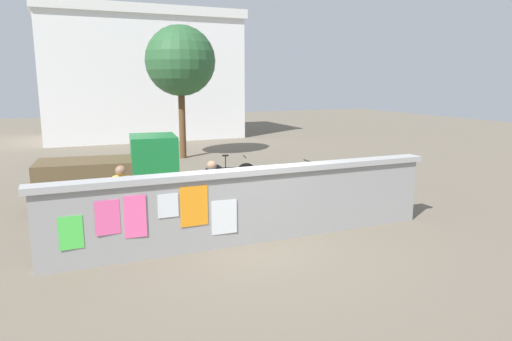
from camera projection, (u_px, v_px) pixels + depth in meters
The scene contains 10 objects.
ground at pixel (167, 173), 16.89m from camera, with size 60.00×60.00×0.00m, color #6B6051.
poster_wall at pixel (252, 204), 9.52m from camera, with size 8.47×0.42×1.56m.
auto_rickshaw_truck at pixel (117, 172), 12.43m from camera, with size 3.75×1.91×1.85m.
motorcycle at pixel (291, 175), 14.20m from camera, with size 1.90×0.56×0.87m.
bicycle_near at pixel (356, 194), 12.19m from camera, with size 1.71×0.44×0.95m.
bicycle_far at pixel (230, 173), 15.07m from camera, with size 1.68×0.53×0.95m.
person_walking at pixel (122, 196), 9.47m from camera, with size 0.41×0.41×1.62m.
person_bystander at pixel (212, 189), 10.04m from camera, with size 0.43×0.43×1.62m.
tree_roadside at pixel (180, 61), 19.36m from camera, with size 2.94×2.94×5.60m.
building_background at pixel (140, 75), 27.18m from camera, with size 11.14×6.39×7.21m.
Camera 1 is at (-3.58, -8.49, 3.31)m, focal length 32.46 mm.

